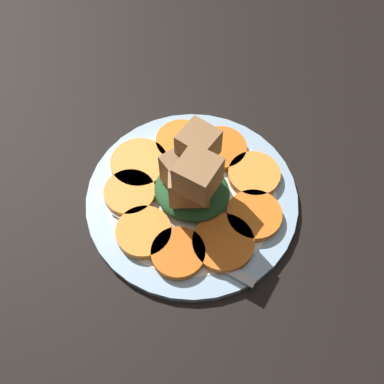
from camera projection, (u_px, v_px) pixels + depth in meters
table_slab at (192, 205)px, 59.28cm from camera, size 120.00×120.00×2.00cm
plate at (192, 199)px, 57.97cm from camera, size 25.39×25.39×1.05cm
carrot_slice_0 at (254, 175)px, 58.41cm from camera, size 6.33×6.33×1.03cm
carrot_slice_1 at (221, 149)px, 60.38cm from camera, size 6.38×6.38×1.03cm
carrot_slice_2 at (181, 142)px, 60.90cm from camera, size 6.49×6.49×1.03cm
carrot_slice_3 at (139, 163)px, 59.24cm from camera, size 7.09×7.09×1.03cm
carrot_slice_4 at (130, 193)px, 57.10cm from camera, size 6.15×6.15×1.03cm
carrot_slice_5 at (144, 232)px, 54.50cm from camera, size 6.37×6.37×1.03cm
carrot_slice_6 at (178, 253)px, 53.21cm from camera, size 6.08×6.08×1.03cm
carrot_slice_7 at (223, 243)px, 53.83cm from camera, size 6.99×6.99×1.03cm
carrot_slice_8 at (255, 212)px, 55.82cm from camera, size 6.41×6.41×1.03cm
center_pile at (192, 179)px, 53.58cm from camera, size 8.98×8.34×10.48cm
fork at (179, 242)px, 54.23cm from camera, size 18.25×4.77×0.40cm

